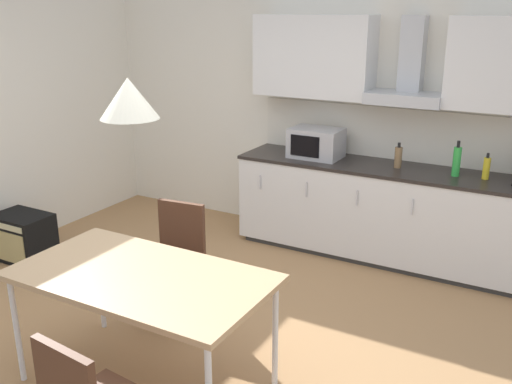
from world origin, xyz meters
TOP-DOWN VIEW (x-y plane):
  - ground_plane at (0.00, 0.00)m, footprint 7.38×7.40m
  - wall_back at (0.00, 2.52)m, footprint 5.90×0.10m
  - kitchen_counter at (0.86, 2.16)m, footprint 2.94×0.64m
  - backsplash_tile at (0.86, 2.46)m, footprint 2.92×0.02m
  - upper_wall_cabinets at (0.86, 2.30)m, footprint 2.92×0.40m
  - microwave at (0.08, 2.16)m, footprint 0.48×0.35m
  - bottle_brown at (0.87, 2.18)m, footprint 0.07×0.07m
  - bottle_yellow at (1.61, 2.18)m, footprint 0.06×0.06m
  - bottle_green at (1.37, 2.15)m, footprint 0.07×0.07m
  - dining_table at (0.08, -0.42)m, footprint 1.54×0.84m
  - chair_far_left at (-0.27, 0.38)m, footprint 0.44×0.44m
  - guitar_amp at (-2.11, 0.48)m, footprint 0.52×0.37m
  - pendant_lamp at (0.08, -0.42)m, footprint 0.32×0.32m

SIDE VIEW (x-z plane):
  - ground_plane at x=0.00m, z-range -0.02..0.00m
  - guitar_amp at x=-2.11m, z-range 0.00..0.44m
  - kitchen_counter at x=0.86m, z-range 0.00..0.88m
  - chair_far_left at x=-0.27m, z-range 0.10..0.97m
  - dining_table at x=0.08m, z-range 0.33..1.08m
  - bottle_yellow at x=1.61m, z-range 0.86..1.09m
  - bottle_brown at x=0.87m, z-range 0.86..1.09m
  - bottle_green at x=1.37m, z-range 0.86..1.16m
  - microwave at x=0.08m, z-range 0.88..1.16m
  - backsplash_tile at x=0.86m, z-range 0.88..1.36m
  - wall_back at x=0.00m, z-range 0.00..2.70m
  - pendant_lamp at x=0.08m, z-range 1.68..1.90m
  - upper_wall_cabinets at x=0.86m, z-range 1.42..2.17m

